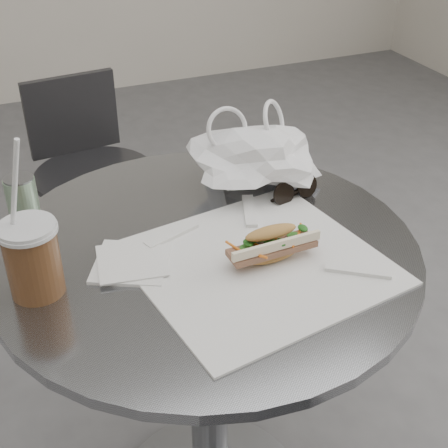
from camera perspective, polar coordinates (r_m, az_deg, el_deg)
name	(u,v)px	position (r m, az deg, el deg)	size (l,w,h in m)	color
cafe_table	(208,357)	(1.29, -1.45, -12.06)	(0.76, 0.76, 0.74)	slate
chair_far	(95,203)	(2.10, -11.71, 1.85)	(0.37, 0.39, 0.71)	#2F2F32
sandwich_paper	(258,263)	(1.07, 3.09, -3.62)	(0.40, 0.37, 0.00)	white
banh_mi	(271,245)	(1.06, 4.36, -1.92)	(0.19, 0.08, 0.06)	tan
iced_coffee	(32,258)	(1.01, -17.12, -2.95)	(0.09, 0.09, 0.27)	brown
sunglasses	(295,191)	(1.25, 6.47, 2.99)	(0.11, 0.04, 0.05)	black
plastic_bag	(255,160)	(1.27, 2.83, 5.91)	(0.25, 0.19, 0.13)	white
napkin_stack	(131,262)	(1.07, -8.46, -3.47)	(0.17, 0.17, 0.01)	white
drink_can	(23,204)	(1.19, -17.88, 1.76)	(0.06, 0.06, 0.11)	#5B9D5E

